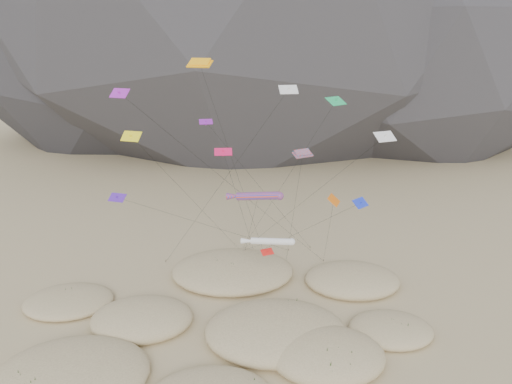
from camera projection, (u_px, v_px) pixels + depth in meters
ground at (244, 351)px, 51.39m from camera, size 500.00×500.00×0.00m
dunes at (230, 319)px, 56.05m from camera, size 47.16×37.63×3.41m
dune_grass at (224, 322)px, 55.12m from camera, size 40.56×31.23×1.57m
kite_stakes at (253, 254)px, 74.83m from camera, size 23.01×5.11×0.30m
rainbow_tube_kite at (256, 196)px, 58.30m from camera, size 6.78×13.67×14.07m
white_tube_kite at (269, 241)px, 54.09m from camera, size 6.22×21.04×10.42m
orange_parafoil at (200, 65)px, 56.93m from camera, size 9.74×10.57×28.85m
multi_parafoil at (303, 155)px, 56.27m from camera, size 2.55×12.98×19.00m
delta_kites at (262, 152)px, 58.21m from camera, size 34.09×21.08×25.73m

